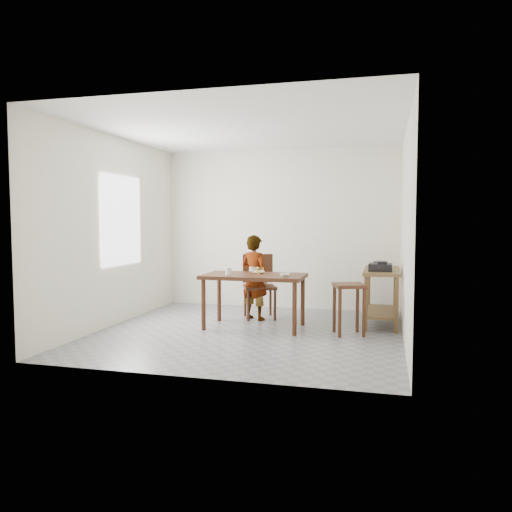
% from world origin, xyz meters
% --- Properties ---
extents(floor, '(4.00, 4.00, 0.04)m').
position_xyz_m(floor, '(0.00, 0.00, -0.02)').
color(floor, gray).
rests_on(floor, ground).
extents(ceiling, '(4.00, 4.00, 0.04)m').
position_xyz_m(ceiling, '(0.00, 0.00, 2.72)').
color(ceiling, white).
rests_on(ceiling, wall_back).
extents(wall_back, '(4.00, 0.04, 2.70)m').
position_xyz_m(wall_back, '(0.00, 2.02, 1.35)').
color(wall_back, white).
rests_on(wall_back, ground).
extents(wall_front, '(4.00, 0.04, 2.70)m').
position_xyz_m(wall_front, '(0.00, -2.02, 1.35)').
color(wall_front, white).
rests_on(wall_front, ground).
extents(wall_left, '(0.04, 4.00, 2.70)m').
position_xyz_m(wall_left, '(-2.02, 0.00, 1.35)').
color(wall_left, white).
rests_on(wall_left, ground).
extents(wall_right, '(0.04, 4.00, 2.70)m').
position_xyz_m(wall_right, '(2.02, 0.00, 1.35)').
color(wall_right, white).
rests_on(wall_right, ground).
extents(window_pane, '(0.02, 1.10, 1.30)m').
position_xyz_m(window_pane, '(-1.97, 0.20, 1.50)').
color(window_pane, white).
rests_on(window_pane, wall_left).
extents(dining_table, '(1.40, 0.80, 0.75)m').
position_xyz_m(dining_table, '(0.00, 0.30, 0.38)').
color(dining_table, '#3C1F11').
rests_on(dining_table, floor).
extents(prep_counter, '(0.50, 1.20, 0.80)m').
position_xyz_m(prep_counter, '(1.72, 1.00, 0.40)').
color(prep_counter, brown).
rests_on(prep_counter, floor).
extents(child, '(0.55, 0.47, 1.28)m').
position_xyz_m(child, '(-0.14, 0.86, 0.64)').
color(child, white).
rests_on(child, floor).
extents(dining_chair, '(0.62, 0.62, 0.98)m').
position_xyz_m(dining_chair, '(-0.09, 0.98, 0.49)').
color(dining_chair, '#3C1F11').
rests_on(dining_chair, floor).
extents(stool, '(0.48, 0.48, 0.67)m').
position_xyz_m(stool, '(1.31, 0.20, 0.34)').
color(stool, '#3C1F11').
rests_on(stool, floor).
extents(glass_tumbler, '(0.09, 0.09, 0.10)m').
position_xyz_m(glass_tumbler, '(-0.32, 0.14, 0.80)').
color(glass_tumbler, silver).
rests_on(glass_tumbler, dining_table).
extents(small_bowl, '(0.18, 0.18, 0.04)m').
position_xyz_m(small_bowl, '(0.46, 0.16, 0.77)').
color(small_bowl, white).
rests_on(small_bowl, dining_table).
extents(banana, '(0.19, 0.15, 0.06)m').
position_xyz_m(banana, '(0.05, 0.39, 0.78)').
color(banana, '#E5C552').
rests_on(banana, dining_table).
extents(serving_bowl, '(0.27, 0.27, 0.05)m').
position_xyz_m(serving_bowl, '(1.72, 1.42, 0.83)').
color(serving_bowl, white).
rests_on(serving_bowl, prep_counter).
extents(gas_burner, '(0.32, 0.32, 0.11)m').
position_xyz_m(gas_burner, '(1.70, 0.72, 0.85)').
color(gas_burner, black).
rests_on(gas_burner, prep_counter).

